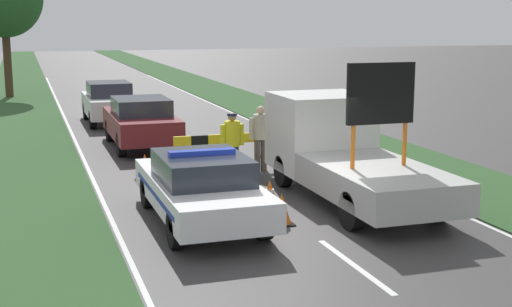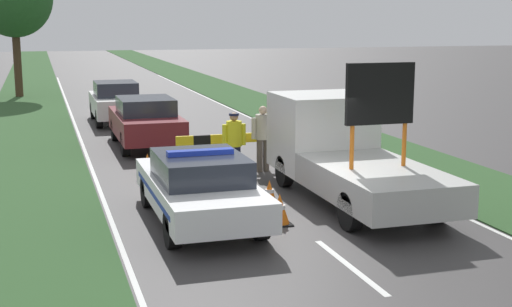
% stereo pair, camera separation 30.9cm
% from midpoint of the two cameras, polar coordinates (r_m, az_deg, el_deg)
% --- Properties ---
extents(ground_plane, '(160.00, 160.00, 0.00)m').
position_cam_midpoint_polar(ground_plane, '(14.33, 2.80, -5.68)').
color(ground_plane, '#3D3A3A').
extents(lane_markings, '(7.15, 56.50, 0.01)m').
position_cam_midpoint_polar(lane_markings, '(23.64, -5.81, 0.85)').
color(lane_markings, silver).
rests_on(lane_markings, ground).
extents(grass_verge_left, '(3.25, 120.00, 0.03)m').
position_cam_midpoint_polar(grass_verge_left, '(33.08, -18.55, 3.20)').
color(grass_verge_left, '#2D5128').
rests_on(grass_verge_left, ground).
extents(grass_verge_right, '(3.25, 120.00, 0.03)m').
position_cam_midpoint_polar(grass_verge_right, '(34.61, -0.89, 4.07)').
color(grass_verge_right, '#2D5128').
rests_on(grass_verge_right, ground).
extents(police_car, '(1.90, 4.87, 1.51)m').
position_cam_midpoint_polar(police_car, '(14.32, -5.04, -2.68)').
color(police_car, white).
rests_on(police_car, ground).
extents(work_truck, '(2.16, 6.11, 3.18)m').
position_cam_midpoint_polar(work_truck, '(16.50, 6.33, 0.28)').
color(work_truck, white).
rests_on(work_truck, ground).
extents(road_barrier, '(2.79, 0.08, 1.00)m').
position_cam_midpoint_polar(road_barrier, '(19.14, -2.98, 1.01)').
color(road_barrier, black).
rests_on(road_barrier, ground).
extents(police_officer, '(0.62, 0.39, 1.72)m').
position_cam_midpoint_polar(police_officer, '(18.11, -2.40, 1.11)').
color(police_officer, '#191E38').
rests_on(police_officer, ground).
extents(pedestrian_civilian, '(0.64, 0.40, 1.77)m').
position_cam_midpoint_polar(pedestrian_civilian, '(19.00, -0.10, 1.64)').
color(pedestrian_civilian, brown).
rests_on(pedestrian_civilian, ground).
extents(traffic_cone_near_police, '(0.46, 0.46, 0.64)m').
position_cam_midpoint_polar(traffic_cone_near_police, '(14.23, 1.43, -4.48)').
color(traffic_cone_near_police, black).
rests_on(traffic_cone_near_police, ground).
extents(traffic_cone_centre_front, '(0.47, 0.47, 0.65)m').
position_cam_midpoint_polar(traffic_cone_centre_front, '(21.05, 0.57, 0.56)').
color(traffic_cone_centre_front, black).
rests_on(traffic_cone_centre_front, ground).
extents(traffic_cone_near_truck, '(0.44, 0.44, 0.62)m').
position_cam_midpoint_polar(traffic_cone_near_truck, '(18.21, -9.40, -1.27)').
color(traffic_cone_near_truck, black).
rests_on(traffic_cone_near_truck, ground).
extents(traffic_cone_behind_barrier, '(0.37, 0.37, 0.52)m').
position_cam_midpoint_polar(traffic_cone_behind_barrier, '(19.17, -9.34, -0.81)').
color(traffic_cone_behind_barrier, black).
rests_on(traffic_cone_behind_barrier, ground).
extents(traffic_cone_lane_edge, '(0.41, 0.41, 0.57)m').
position_cam_midpoint_polar(traffic_cone_lane_edge, '(15.68, 0.53, -3.16)').
color(traffic_cone_lane_edge, black).
rests_on(traffic_cone_lane_edge, ground).
extents(queued_car_wagon_maroon, '(1.89, 4.60, 1.59)m').
position_cam_midpoint_polar(queued_car_wagon_maroon, '(22.98, -9.57, 2.54)').
color(queued_car_wagon_maroon, maroon).
rests_on(queued_car_wagon_maroon, ground).
extents(queued_car_van_white, '(1.78, 4.28, 1.62)m').
position_cam_midpoint_polar(queued_car_van_white, '(28.56, -11.98, 4.05)').
color(queued_car_van_white, silver).
rests_on(queued_car_van_white, ground).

